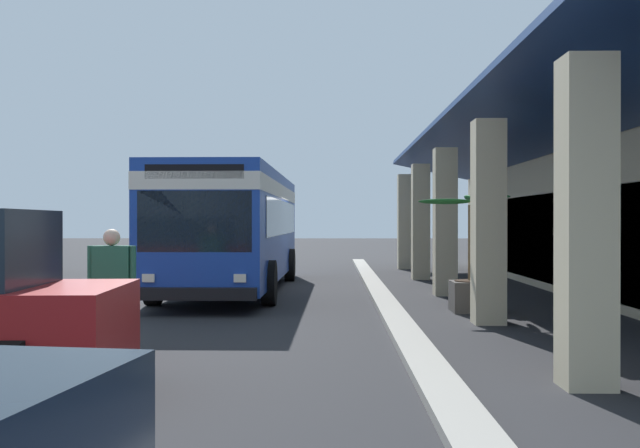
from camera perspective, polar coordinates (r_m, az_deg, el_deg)
ground at (r=21.70m, az=17.95°, el=-4.70°), size 120.00×120.00×0.00m
curb_strip at (r=18.49m, az=4.62°, el=-5.35°), size 30.58×0.50×0.12m
transit_bus at (r=19.91m, az=-6.61°, el=0.21°), size 11.23×2.91×3.34m
parked_sedan_tan at (r=27.30m, az=-23.32°, el=-2.12°), size 4.47×2.15×1.47m
pedestrian at (r=10.64m, az=-15.88°, el=-4.45°), size 0.50×0.70×1.74m
potted_palm at (r=15.36m, az=11.70°, el=-4.35°), size 2.19×1.87×2.43m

